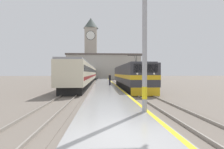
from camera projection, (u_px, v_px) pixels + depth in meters
The scene contains 10 objects.
ground_plane at pixel (104, 84), 35.18m from camera, with size 200.00×200.00×0.00m, color #70665B.
platform at pixel (105, 85), 30.19m from camera, with size 3.52×140.00×0.42m.
rail_track_near at pixel (125, 86), 30.42m from camera, with size 2.83×140.00×0.16m.
rail_track_far at pixel (83, 86), 29.96m from camera, with size 2.83×140.00×0.16m.
locomotive_train at pixel (130, 76), 25.53m from camera, with size 2.92×18.55×4.41m.
passenger_train at pixel (87, 74), 37.56m from camera, with size 2.92×43.27×3.75m.
catenary_mast at pixel (146, 24), 8.37m from camera, with size 2.41×0.25×8.38m.
person_on_platform at pixel (110, 79), 26.47m from camera, with size 0.34×0.34×1.72m.
clock_tower at pixel (91, 46), 70.14m from camera, with size 5.87×5.87×24.39m.
station_building at pixel (104, 67), 62.11m from camera, with size 26.01×7.14×8.90m.
Camera 1 is at (-0.65, -5.20, 2.28)m, focal length 28.00 mm.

